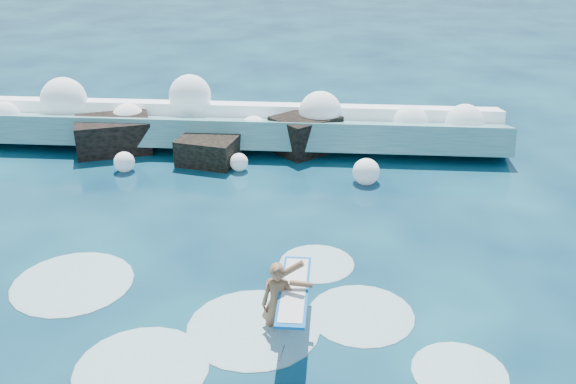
# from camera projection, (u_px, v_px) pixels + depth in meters

# --- Properties ---
(ground) EXTENTS (200.00, 200.00, 0.00)m
(ground) POSITION_uv_depth(u_px,v_px,m) (203.00, 289.00, 12.46)
(ground) COLOR #071E38
(ground) RESTS_ON ground
(breaking_wave) EXTENTS (16.33, 2.62, 1.41)m
(breaking_wave) POSITION_uv_depth(u_px,v_px,m) (232.00, 127.00, 19.59)
(breaking_wave) COLOR teal
(breaking_wave) RESTS_ON ground
(rock_cluster) EXTENTS (8.08, 3.08, 1.23)m
(rock_cluster) POSITION_uv_depth(u_px,v_px,m) (201.00, 140.00, 18.88)
(rock_cluster) COLOR black
(rock_cluster) RESTS_ON ground
(surfer_with_board) EXTENTS (0.83, 2.78, 1.57)m
(surfer_with_board) POSITION_uv_depth(u_px,v_px,m) (281.00, 301.00, 11.08)
(surfer_with_board) COLOR #8A5D40
(surfer_with_board) RESTS_ON ground
(wave_spray) EXTENTS (14.79, 4.17, 2.04)m
(wave_spray) POSITION_uv_depth(u_px,v_px,m) (227.00, 113.00, 19.32)
(wave_spray) COLOR white
(wave_spray) RESTS_ON ground
(surf_foam) EXTENTS (9.18, 5.37, 0.12)m
(surf_foam) POSITION_uv_depth(u_px,v_px,m) (216.00, 318.00, 11.59)
(surf_foam) COLOR silver
(surf_foam) RESTS_ON ground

